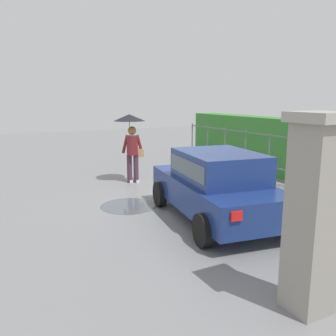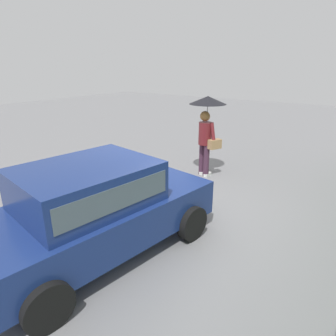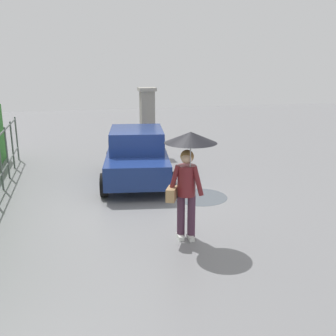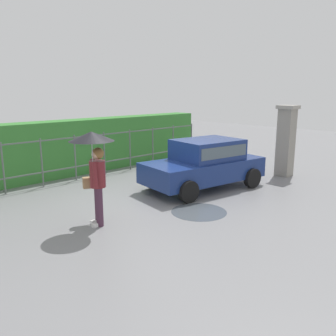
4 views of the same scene
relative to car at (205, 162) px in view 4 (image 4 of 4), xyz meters
name	(u,v)px [view 4 (image 4 of 4)]	position (x,y,z in m)	size (l,w,h in m)	color
ground_plane	(160,198)	(-1.65, 0.23, -0.80)	(40.00, 40.00, 0.00)	slate
car	(205,162)	(0.00, 0.00, 0.00)	(3.92, 2.31, 1.48)	navy
pedestrian	(94,157)	(-4.05, -0.29, 0.72)	(0.95, 0.95, 2.08)	#47283D
gate_pillar	(286,140)	(3.21, -0.91, 0.44)	(0.60, 0.60, 2.42)	gray
fence_section	(90,153)	(-1.71, 3.59, 0.02)	(10.34, 0.05, 1.50)	#59605B
hedge_row	(76,147)	(-1.71, 4.52, 0.15)	(11.29, 0.90, 1.90)	#387F33
puddle_near	(199,212)	(-1.78, -1.30, -0.80)	(1.37, 1.37, 0.00)	#4C545B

